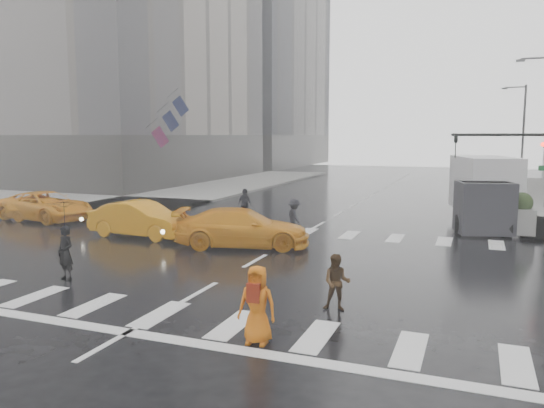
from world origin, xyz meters
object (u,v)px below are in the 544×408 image
at_px(traffic_signal_pole, 525,163).
at_px(pedestrian_orange, 257,304).
at_px(pedestrian_brown, 337,282).
at_px(taxi_front, 45,208).
at_px(box_truck, 484,190).
at_px(taxi_mid, 141,219).

xyz_separation_m(traffic_signal_pole, pedestrian_orange, (-6.07, -14.81, -2.37)).
xyz_separation_m(pedestrian_brown, taxi_front, (-17.48, 8.30, -0.06)).
bearing_deg(taxi_front, traffic_signal_pole, -87.53).
relative_size(traffic_signal_pole, pedestrian_brown, 3.13).
relative_size(traffic_signal_pole, box_truck, 0.72).
relative_size(taxi_mid, box_truck, 0.75).
distance_m(pedestrian_brown, box_truck, 14.97).
relative_size(taxi_front, box_truck, 0.61).
height_order(pedestrian_orange, taxi_front, pedestrian_orange).
xyz_separation_m(traffic_signal_pole, taxi_mid, (-15.35, -5.68, -2.45)).
relative_size(traffic_signal_pole, pedestrian_orange, 2.68).
bearing_deg(box_truck, pedestrian_brown, -119.11).
distance_m(taxi_mid, box_truck, 16.06).
distance_m(pedestrian_brown, pedestrian_orange, 2.89).
distance_m(pedestrian_orange, box_truck, 17.82).
xyz_separation_m(pedestrian_orange, taxi_mid, (-9.28, 9.14, -0.08)).
height_order(traffic_signal_pole, taxi_front, traffic_signal_pole).
distance_m(traffic_signal_pole, box_truck, 3.17).
bearing_deg(traffic_signal_pole, pedestrian_brown, -112.57).
xyz_separation_m(pedestrian_orange, box_truck, (4.57, 17.20, 0.93)).
distance_m(taxi_front, taxi_mid, 7.40).
relative_size(pedestrian_orange, box_truck, 0.27).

